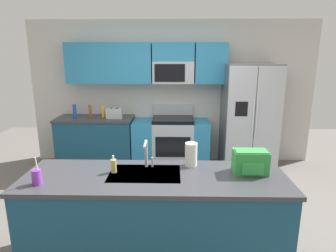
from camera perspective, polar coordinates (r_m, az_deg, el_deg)
The scene contains 15 objects.
ground_plane at distance 3.81m, azimuth 0.45°, elevation -17.80°, with size 9.00×9.00×0.00m, color #66605B.
kitchen_wall_unit at distance 5.35m, azimuth -0.76°, elevation 8.31°, with size 5.20×0.43×2.60m.
back_counter at distance 5.46m, azimuth -13.97°, elevation -2.94°, with size 1.36×0.63×0.90m.
range_oven at distance 5.28m, azimuth 0.56°, elevation -3.20°, with size 1.36×0.61×1.10m.
refrigerator at distance 5.25m, azimuth 15.65°, elevation 1.61°, with size 0.90×0.76×1.85m.
island_counter at distance 2.97m, azimuth -2.52°, elevation -17.62°, with size 2.49×0.81×0.90m.
toaster at distance 5.20m, azimuth -10.51°, elevation 2.52°, with size 0.28×0.16×0.18m.
pepper_mill at distance 5.35m, azimuth -15.09°, elevation 2.84°, with size 0.05×0.05×0.23m, color brown.
bottle_blue at distance 5.47m, azimuth -17.95°, elevation 2.89°, with size 0.07×0.07×0.23m, color blue.
bottle_yellow at distance 5.30m, azimuth -12.67°, elevation 2.81°, with size 0.06×0.06×0.21m, color yellow.
sink_faucet at distance 2.88m, azimuth -4.27°, elevation -5.10°, with size 0.09×0.21×0.28m.
drink_cup_purple at distance 2.80m, azimuth -24.49°, elevation -9.12°, with size 0.08×0.08×0.26m.
soap_dispenser at distance 2.85m, azimuth -10.68°, elevation -7.70°, with size 0.06×0.06×0.17m.
paper_towel_roll at distance 2.95m, azimuth 4.57°, elevation -5.62°, with size 0.12×0.12×0.24m, color white.
backpack at distance 2.88m, azimuth 15.95°, elevation -6.73°, with size 0.32×0.22×0.23m.
Camera 1 is at (0.04, -3.23, 2.02)m, focal length 30.90 mm.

